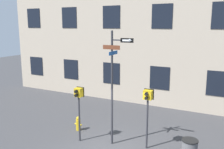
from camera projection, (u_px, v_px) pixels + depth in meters
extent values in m
cube|color=tan|center=(163.00, 16.00, 15.27)|extent=(24.00, 0.60, 11.42)
cube|color=black|center=(37.00, 66.00, 20.31)|extent=(1.27, 0.03, 1.47)
cube|color=black|center=(71.00, 69.00, 18.79)|extent=(1.27, 0.03, 1.47)
cube|color=black|center=(111.00, 73.00, 17.26)|extent=(1.27, 0.03, 1.47)
cube|color=black|center=(160.00, 78.00, 15.74)|extent=(1.27, 0.03, 1.47)
cube|color=black|center=(218.00, 84.00, 14.22)|extent=(1.27, 0.03, 1.47)
cube|color=black|center=(34.00, 18.00, 19.56)|extent=(1.27, 0.03, 1.47)
cube|color=black|center=(69.00, 18.00, 18.04)|extent=(1.27, 0.03, 1.47)
cube|color=black|center=(111.00, 17.00, 16.52)|extent=(1.27, 0.03, 1.47)
cube|color=black|center=(162.00, 16.00, 14.99)|extent=(1.27, 0.03, 1.47)
cube|color=black|center=(224.00, 15.00, 13.47)|extent=(1.27, 0.03, 1.47)
cylinder|color=#2D2D33|center=(112.00, 90.00, 10.64)|extent=(0.09, 0.09, 4.98)
cube|color=#2D2D33|center=(119.00, 40.00, 10.08)|extent=(0.68, 0.05, 0.05)
cube|color=brown|center=(111.00, 47.00, 10.24)|extent=(0.77, 0.02, 0.18)
cube|color=#14478C|center=(113.00, 53.00, 10.31)|extent=(0.02, 0.75, 0.15)
cube|color=black|center=(127.00, 40.00, 9.92)|extent=(0.56, 0.02, 0.18)
cube|color=white|center=(126.00, 40.00, 9.92)|extent=(0.32, 0.01, 0.07)
cone|color=white|center=(131.00, 41.00, 9.83)|extent=(0.10, 0.14, 0.14)
cylinder|color=#2D2D33|center=(79.00, 119.00, 11.20)|extent=(0.08, 0.08, 2.09)
cube|color=gold|center=(79.00, 92.00, 10.96)|extent=(0.33, 0.26, 0.38)
cube|color=black|center=(80.00, 92.00, 11.08)|extent=(0.39, 0.02, 0.44)
cylinder|color=black|center=(76.00, 92.00, 10.78)|extent=(0.13, 0.12, 0.13)
cylinder|color=black|center=(76.00, 95.00, 10.81)|extent=(0.13, 0.12, 0.13)
cylinder|color=orange|center=(77.00, 91.00, 10.83)|extent=(0.11, 0.01, 0.11)
cylinder|color=#2D2D33|center=(147.00, 124.00, 10.52)|extent=(0.08, 0.08, 2.18)
cube|color=gold|center=(148.00, 95.00, 10.27)|extent=(0.36, 0.26, 0.38)
cube|color=black|center=(149.00, 94.00, 10.39)|extent=(0.42, 0.02, 0.44)
cylinder|color=black|center=(146.00, 94.00, 10.08)|extent=(0.13, 0.12, 0.13)
cylinder|color=black|center=(146.00, 98.00, 10.12)|extent=(0.13, 0.12, 0.13)
cylinder|color=#EA4C14|center=(147.00, 94.00, 10.13)|extent=(0.11, 0.01, 0.11)
cylinder|color=gold|center=(78.00, 125.00, 12.49)|extent=(0.23, 0.23, 0.56)
sphere|color=gold|center=(78.00, 118.00, 12.43)|extent=(0.19, 0.19, 0.19)
cylinder|color=gold|center=(76.00, 124.00, 12.56)|extent=(0.08, 0.08, 0.08)
cylinder|color=gold|center=(81.00, 125.00, 12.42)|extent=(0.08, 0.08, 0.08)
cylinder|color=black|center=(190.00, 140.00, 9.53)|extent=(0.63, 0.63, 0.04)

